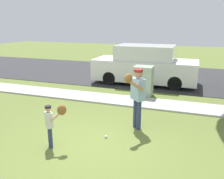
# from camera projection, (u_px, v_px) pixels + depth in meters

# --- Properties ---
(ground_plane) EXTENTS (48.00, 48.00, 0.00)m
(ground_plane) POSITION_uv_depth(u_px,v_px,m) (131.00, 103.00, 9.23)
(ground_plane) COLOR olive
(sidewalk_strip) EXTENTS (36.00, 1.20, 0.06)m
(sidewalk_strip) POSITION_uv_depth(u_px,v_px,m) (131.00, 101.00, 9.31)
(sidewalk_strip) COLOR #B2B2AD
(sidewalk_strip) RESTS_ON ground
(road_surface) EXTENTS (36.00, 6.80, 0.02)m
(road_surface) POSITION_uv_depth(u_px,v_px,m) (154.00, 76.00, 13.87)
(road_surface) COLOR #2D2D30
(road_surface) RESTS_ON ground
(person_adult) EXTENTS (0.49, 0.87, 1.73)m
(person_adult) POSITION_uv_depth(u_px,v_px,m) (137.00, 93.00, 6.73)
(person_adult) COLOR navy
(person_adult) RESTS_ON ground
(person_child) EXTENTS (0.59, 0.36, 1.11)m
(person_child) POSITION_uv_depth(u_px,v_px,m) (52.00, 120.00, 5.79)
(person_child) COLOR navy
(person_child) RESTS_ON ground
(baseball) EXTENTS (0.07, 0.07, 0.07)m
(baseball) POSITION_uv_depth(u_px,v_px,m) (106.00, 137.00, 6.43)
(baseball) COLOR white
(baseball) RESTS_ON ground
(utility_cabinet) EXTENTS (0.76, 0.65, 1.25)m
(utility_cabinet) POSITION_uv_depth(u_px,v_px,m) (143.00, 81.00, 9.94)
(utility_cabinet) COLOR #9EB293
(utility_cabinet) RESTS_ON ground
(parked_van_white) EXTENTS (5.00, 1.95, 1.88)m
(parked_van_white) POSITION_uv_depth(u_px,v_px,m) (145.00, 66.00, 11.91)
(parked_van_white) COLOR silver
(parked_van_white) RESTS_ON road_surface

